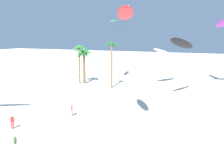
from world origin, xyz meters
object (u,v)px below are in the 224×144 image
object	(u,v)px
palm_tree_2	(83,57)
flying_kite_0	(224,23)
person_foreground_walker	(15,144)
person_near_right	(12,121)
flying_kite_8	(125,13)
palm_tree_0	(79,50)
palm_tree_1	(84,53)
flying_kite_9	(165,52)
flying_kite_5	(182,44)
palm_tree_3	(112,50)
flying_kite_3	(114,20)
person_mid_field	(72,110)

from	to	relation	value
palm_tree_2	flying_kite_0	world-z (taller)	flying_kite_0
flying_kite_0	person_foreground_walker	bearing A→B (deg)	-115.14
person_near_right	flying_kite_8	bearing A→B (deg)	21.65
palm_tree_0	palm_tree_1	bearing A→B (deg)	-0.27
flying_kite_8	flying_kite_9	bearing A→B (deg)	90.87
flying_kite_5	person_near_right	xyz separation A→B (m)	(-15.81, -20.56, -8.32)
flying_kite_9	person_foreground_walker	distance (m)	35.32
palm_tree_3	flying_kite_0	bearing A→B (deg)	29.33
flying_kite_5	person_foreground_walker	bearing A→B (deg)	-114.97
palm_tree_1	flying_kite_3	world-z (taller)	flying_kite_3
palm_tree_3	flying_kite_0	distance (m)	23.87
flying_kite_0	flying_kite_8	distance (m)	31.58
flying_kite_3	person_near_right	world-z (taller)	flying_kite_3
person_near_right	palm_tree_1	bearing A→B (deg)	101.71
flying_kite_3	person_mid_field	world-z (taller)	flying_kite_3
palm_tree_3	person_near_right	xyz separation A→B (m)	(-2.14, -22.97, -6.71)
palm_tree_0	flying_kite_0	size ratio (longest dim) A/B	0.59
palm_tree_3	flying_kite_9	size ratio (longest dim) A/B	0.96
palm_tree_2	person_mid_field	distance (m)	21.07
palm_tree_0	person_near_right	xyz separation A→B (m)	(6.18, -24.28, -6.47)
flying_kite_3	flying_kite_5	bearing A→B (deg)	-30.80
palm_tree_2	person_mid_field	world-z (taller)	palm_tree_2
palm_tree_1	flying_kite_3	xyz separation A→B (m)	(4.53, 6.01, 7.30)
person_near_right	flying_kite_5	bearing A→B (deg)	52.43
palm_tree_2	person_mid_field	size ratio (longest dim) A/B	4.50
flying_kite_9	person_near_right	bearing A→B (deg)	-110.36
flying_kite_8	flying_kite_5	bearing A→B (deg)	75.41
palm_tree_0	palm_tree_1	world-z (taller)	palm_tree_0
palm_tree_3	palm_tree_2	bearing A→B (deg)	168.90
palm_tree_0	person_foreground_walker	bearing A→B (deg)	-69.13
palm_tree_3	flying_kite_3	bearing A→B (deg)	109.82
flying_kite_0	person_mid_field	size ratio (longest dim) A/B	9.00
palm_tree_0	palm_tree_2	size ratio (longest dim) A/B	1.19
flying_kite_3	flying_kite_9	size ratio (longest dim) A/B	1.52
flying_kite_9	person_mid_field	distance (m)	26.12
palm_tree_2	person_near_right	bearing A→B (deg)	-77.75
palm_tree_3	flying_kite_3	xyz separation A→B (m)	(-2.64, 7.31, 6.43)
flying_kite_9	person_mid_field	world-z (taller)	flying_kite_9
palm_tree_0	person_near_right	bearing A→B (deg)	-75.71
flying_kite_0	flying_kite_9	bearing A→B (deg)	-160.42
flying_kite_8	person_near_right	distance (m)	17.19
flying_kite_9	palm_tree_2	bearing A→B (deg)	-160.23
flying_kite_3	flying_kite_5	size ratio (longest dim) A/B	1.39
palm_tree_3	flying_kite_3	world-z (taller)	flying_kite_3
palm_tree_2	person_mid_field	bearing A→B (deg)	-63.44
palm_tree_1	palm_tree_2	bearing A→B (deg)	149.86
flying_kite_9	person_near_right	xyz separation A→B (m)	(-11.28, -30.39, -6.12)
palm_tree_0	flying_kite_0	xyz separation A→B (m)	(28.55, 10.06, 5.81)
palm_tree_1	person_foreground_walker	distance (m)	30.15
flying_kite_5	person_near_right	distance (m)	27.24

